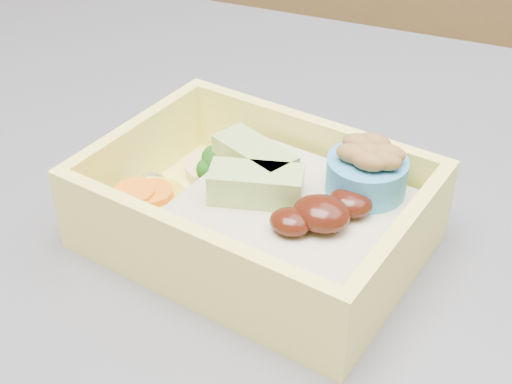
% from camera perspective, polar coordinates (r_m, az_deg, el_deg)
% --- Properties ---
extents(bento_box, '(0.20, 0.16, 0.07)m').
position_cam_1_polar(bento_box, '(0.40, 0.88, -1.49)').
color(bento_box, '#FFF369').
rests_on(bento_box, island).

